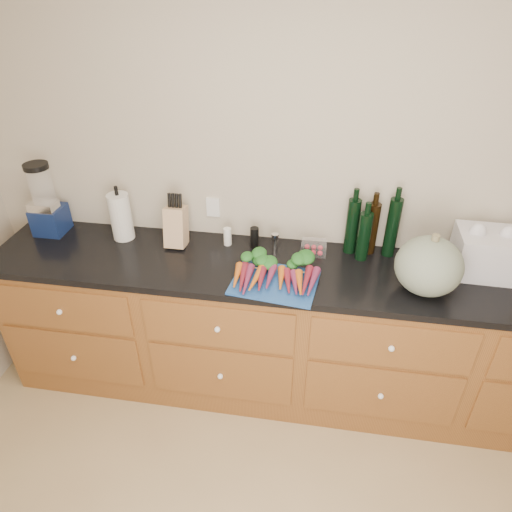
% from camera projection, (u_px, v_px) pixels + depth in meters
% --- Properties ---
extents(wall_back, '(4.10, 0.05, 2.60)m').
position_uv_depth(wall_back, '(316.00, 184.00, 2.57)').
color(wall_back, '#B9AD99').
rests_on(wall_back, ground).
extents(cabinets, '(3.60, 0.64, 0.90)m').
position_uv_depth(cabinets, '(304.00, 335.00, 2.77)').
color(cabinets, brown).
rests_on(cabinets, ground).
extents(countertop, '(3.64, 0.62, 0.04)m').
position_uv_depth(countertop, '(308.00, 272.00, 2.51)').
color(countertop, black).
rests_on(countertop, cabinets).
extents(cutting_board, '(0.47, 0.38, 0.01)m').
position_uv_depth(cutting_board, '(275.00, 282.00, 2.39)').
color(cutting_board, '#1E4990').
rests_on(cutting_board, countertop).
extents(carrots, '(0.45, 0.33, 0.06)m').
position_uv_depth(carrots, '(276.00, 273.00, 2.41)').
color(carrots, '#CC6018').
rests_on(carrots, cutting_board).
extents(squash, '(0.33, 0.33, 0.30)m').
position_uv_depth(squash, '(429.00, 266.00, 2.26)').
color(squash, '#5C6B59').
rests_on(squash, countertop).
extents(blender_appliance, '(0.18, 0.18, 0.45)m').
position_uv_depth(blender_appliance, '(46.00, 203.00, 2.73)').
color(blender_appliance, '#0F1D48').
rests_on(blender_appliance, countertop).
extents(paper_towel, '(0.13, 0.13, 0.29)m').
position_uv_depth(paper_towel, '(121.00, 217.00, 2.70)').
color(paper_towel, silver).
rests_on(paper_towel, countertop).
extents(knife_block, '(0.12, 0.12, 0.24)m').
position_uv_depth(knife_block, '(176.00, 227.00, 2.65)').
color(knife_block, tan).
rests_on(knife_block, countertop).
extents(grinder_salt, '(0.05, 0.05, 0.11)m').
position_uv_depth(grinder_salt, '(228.00, 237.00, 2.68)').
color(grinder_salt, silver).
rests_on(grinder_salt, countertop).
extents(grinder_pepper, '(0.05, 0.05, 0.13)m').
position_uv_depth(grinder_pepper, '(254.00, 237.00, 2.66)').
color(grinder_pepper, black).
rests_on(grinder_pepper, countertop).
extents(canister_chrome, '(0.04, 0.04, 0.10)m').
position_uv_depth(canister_chrome, '(275.00, 241.00, 2.65)').
color(canister_chrome, white).
rests_on(canister_chrome, countertop).
extents(tomato_box, '(0.14, 0.11, 0.07)m').
position_uv_depth(tomato_box, '(314.00, 248.00, 2.62)').
color(tomato_box, white).
rests_on(tomato_box, countertop).
extents(bottles, '(0.29, 0.15, 0.35)m').
position_uv_depth(bottles, '(370.00, 229.00, 2.54)').
color(bottles, black).
rests_on(bottles, countertop).
extents(grocery_bag, '(0.33, 0.27, 0.24)m').
position_uv_depth(grocery_bag, '(486.00, 253.00, 2.41)').
color(grocery_bag, silver).
rests_on(grocery_bag, countertop).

